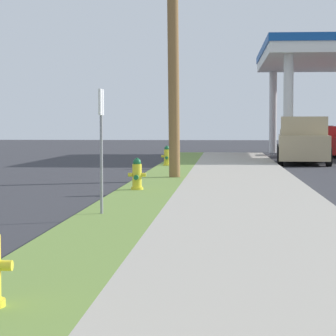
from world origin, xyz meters
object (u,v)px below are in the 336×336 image
fire_hydrant_third (167,157)px  truck_tan_on_apron (303,142)px  utility_pole_midground (173,32)px  car_red_by_near_pump (323,143)px  fire_hydrant_second (137,176)px  street_sign_post (101,125)px

fire_hydrant_third → truck_tan_on_apron: size_ratio=0.13×
utility_pole_midground → fire_hydrant_third: bearing=96.0°
truck_tan_on_apron → car_red_by_near_pump: bearing=76.1°
car_red_by_near_pump → fire_hydrant_third: bearing=-122.6°
utility_pole_midground → car_red_by_near_pump: size_ratio=1.78×
fire_hydrant_second → fire_hydrant_third: same height
street_sign_post → car_red_by_near_pump: (7.15, 26.54, -0.91)m
fire_hydrant_third → truck_tan_on_apron: bearing=37.4°
car_red_by_near_pump → truck_tan_on_apron: 7.29m
fire_hydrant_second → street_sign_post: street_sign_post is taller
utility_pole_midground → street_sign_post: utility_pole_midground is taller
utility_pole_midground → car_red_by_near_pump: bearing=69.4°
fire_hydrant_second → street_sign_post: size_ratio=0.35×
fire_hydrant_third → street_sign_post: 15.35m
fire_hydrant_second → fire_hydrant_third: bearing=90.5°
car_red_by_near_pump → truck_tan_on_apron: (-1.76, -7.08, 0.19)m
fire_hydrant_third → car_red_by_near_pump: car_red_by_near_pump is taller
street_sign_post → truck_tan_on_apron: size_ratio=0.38×
fire_hydrant_second → truck_tan_on_apron: bearing=70.0°
utility_pole_midground → fire_hydrant_second: bearing=-97.2°
fire_hydrant_second → truck_tan_on_apron: truck_tan_on_apron is taller
utility_pole_midground → truck_tan_on_apron: (4.79, 10.31, -3.40)m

